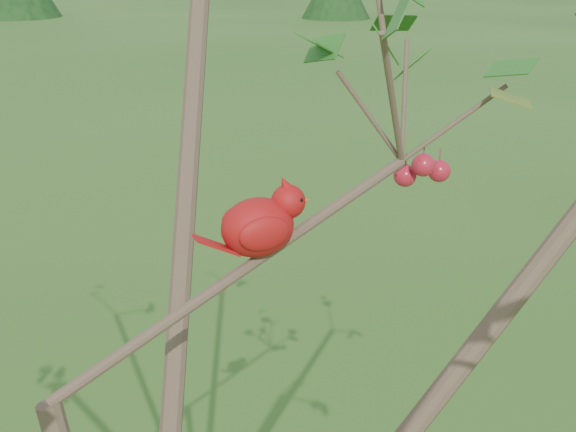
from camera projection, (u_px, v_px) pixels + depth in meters
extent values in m
sphere|color=#B11828|center=(405.00, 175.00, 1.25)|extent=(0.04, 0.04, 0.04)
sphere|color=#B11828|center=(423.00, 165.00, 1.21)|extent=(0.04, 0.04, 0.04)
sphere|color=#B11828|center=(439.00, 171.00, 1.26)|extent=(0.04, 0.04, 0.04)
ellipsoid|color=#B10F14|center=(258.00, 227.00, 1.07)|extent=(0.13, 0.11, 0.09)
sphere|color=#B10F14|center=(288.00, 202.00, 1.08)|extent=(0.06, 0.06, 0.05)
cone|color=#B10F14|center=(286.00, 185.00, 1.07)|extent=(0.04, 0.03, 0.04)
cone|color=#D85914|center=(304.00, 201.00, 1.09)|extent=(0.03, 0.02, 0.02)
ellipsoid|color=black|center=(299.00, 202.00, 1.09)|extent=(0.02, 0.03, 0.02)
cube|color=#B10F14|center=(217.00, 245.00, 1.05)|extent=(0.07, 0.04, 0.04)
ellipsoid|color=#B10F14|center=(246.00, 219.00, 1.10)|extent=(0.08, 0.04, 0.05)
ellipsoid|color=#B10F14|center=(265.00, 234.00, 1.04)|extent=(0.08, 0.04, 0.05)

